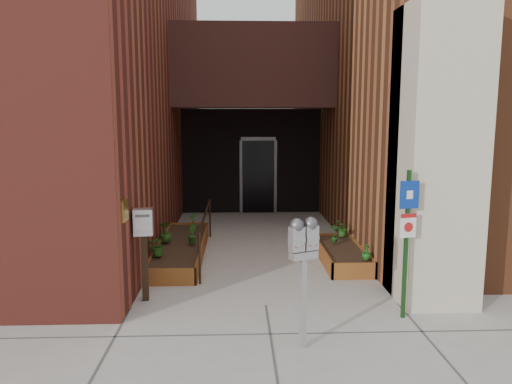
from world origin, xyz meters
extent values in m
plane|color=#9E9991|center=(0.00, 0.00, 0.00)|extent=(80.00, 80.00, 0.00)
cube|color=maroon|center=(-6.00, 6.70, 5.00)|extent=(8.00, 14.60, 10.00)
cube|color=brown|center=(6.00, 7.15, 5.00)|extent=(8.00, 13.70, 10.00)
cube|color=beige|center=(2.55, 0.20, 2.20)|extent=(1.10, 1.20, 4.40)
cube|color=black|center=(0.00, 6.00, 4.00)|extent=(4.20, 2.00, 2.00)
cube|color=black|center=(0.00, 7.40, 1.50)|extent=(4.00, 0.30, 3.00)
cube|color=black|center=(0.20, 7.22, 1.05)|extent=(0.90, 0.06, 2.10)
cube|color=#B79338|center=(-1.99, -0.20, 1.50)|extent=(0.04, 0.30, 0.30)
cube|color=brown|center=(-1.55, 0.92, 0.15)|extent=(0.90, 0.04, 0.30)
cube|color=brown|center=(-1.55, 4.48, 0.15)|extent=(0.90, 0.04, 0.30)
cube|color=brown|center=(-1.98, 2.70, 0.15)|extent=(0.04, 3.60, 0.30)
cube|color=brown|center=(-1.12, 2.70, 0.15)|extent=(0.04, 3.60, 0.30)
cube|color=black|center=(-1.55, 2.70, 0.13)|extent=(0.82, 3.52, 0.26)
cube|color=brown|center=(1.60, 1.12, 0.15)|extent=(0.80, 0.04, 0.30)
cube|color=brown|center=(1.60, 3.28, 0.15)|extent=(0.80, 0.04, 0.30)
cube|color=brown|center=(1.22, 2.20, 0.15)|extent=(0.04, 2.20, 0.30)
cube|color=brown|center=(1.98, 2.20, 0.15)|extent=(0.04, 2.20, 0.30)
cube|color=black|center=(1.60, 2.20, 0.13)|extent=(0.72, 2.12, 0.26)
cylinder|color=black|center=(-1.05, 1.00, 0.45)|extent=(0.04, 0.04, 0.90)
cylinder|color=black|center=(-1.05, 4.30, 0.45)|extent=(0.04, 0.04, 0.90)
cylinder|color=black|center=(-1.05, 2.65, 0.88)|extent=(0.04, 3.30, 0.04)
cube|color=#A7A7A9|center=(0.37, -1.38, 0.56)|extent=(0.09, 0.09, 1.12)
cube|color=#A7A7A9|center=(0.37, -1.38, 1.17)|extent=(0.36, 0.26, 0.09)
cube|color=#A7A7A9|center=(0.28, -1.42, 1.37)|extent=(0.20, 0.17, 0.29)
sphere|color=#59595B|center=(0.28, -1.42, 1.54)|extent=(0.17, 0.17, 0.17)
cube|color=white|center=(0.30, -1.47, 1.39)|extent=(0.10, 0.05, 0.06)
cube|color=#B21414|center=(0.30, -1.47, 1.30)|extent=(0.10, 0.05, 0.03)
cube|color=#A7A7A9|center=(0.45, -1.34, 1.37)|extent=(0.20, 0.17, 0.29)
sphere|color=#59595B|center=(0.45, -1.34, 1.54)|extent=(0.17, 0.17, 0.17)
cube|color=white|center=(0.48, -1.40, 1.39)|extent=(0.10, 0.05, 0.06)
cube|color=#B21414|center=(0.48, -1.40, 1.30)|extent=(0.10, 0.05, 0.03)
cube|color=#153A15|center=(1.90, -0.53, 1.04)|extent=(0.06, 0.06, 2.09)
cube|color=navy|center=(1.91, -0.55, 1.75)|extent=(0.28, 0.08, 0.38)
cube|color=white|center=(1.91, -0.56, 1.75)|extent=(0.09, 0.03, 0.11)
cube|color=white|center=(1.91, -0.55, 1.33)|extent=(0.24, 0.07, 0.33)
cube|color=#B21414|center=(1.91, -0.56, 1.47)|extent=(0.23, 0.06, 0.06)
cylinder|color=#B21414|center=(1.91, -0.57, 1.31)|extent=(0.13, 0.04, 0.13)
cube|color=black|center=(-1.83, 0.29, 0.52)|extent=(0.10, 0.10, 1.04)
cube|color=silver|center=(-1.83, 0.29, 1.23)|extent=(0.30, 0.23, 0.40)
cube|color=#59595B|center=(-1.82, 0.18, 1.34)|extent=(0.21, 0.03, 0.04)
cube|color=white|center=(-1.82, 0.18, 1.18)|extent=(0.23, 0.03, 0.09)
imported|color=#295A19|center=(-1.85, 1.71, 0.49)|extent=(0.39, 0.39, 0.39)
imported|color=#214F16|center=(-1.32, 2.55, 0.48)|extent=(0.26, 0.26, 0.37)
imported|color=#255117|center=(-1.85, 2.69, 0.51)|extent=(0.26, 0.26, 0.41)
imported|color=#215D1A|center=(-1.40, 3.87, 0.48)|extent=(0.27, 0.27, 0.36)
imported|color=#1E621C|center=(1.85, 1.30, 0.45)|extent=(0.20, 0.20, 0.30)
imported|color=#184F16|center=(1.53, 2.50, 0.49)|extent=(0.27, 0.27, 0.37)
imported|color=#205618|center=(1.79, 3.02, 0.47)|extent=(0.41, 0.41, 0.33)
camera|label=1|loc=(-0.42, -7.10, 2.81)|focal=35.00mm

